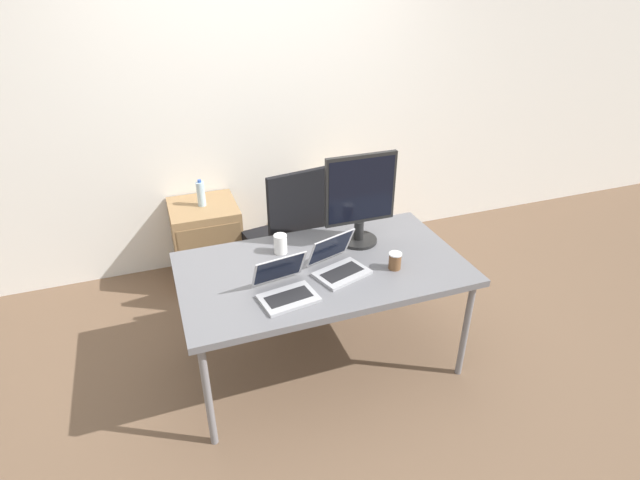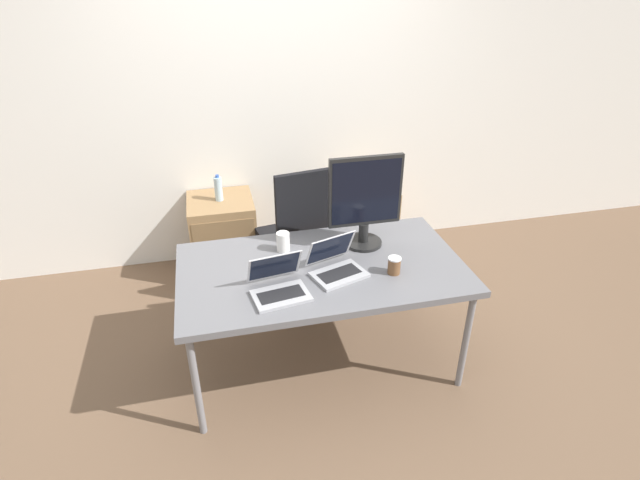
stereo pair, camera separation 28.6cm
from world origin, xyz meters
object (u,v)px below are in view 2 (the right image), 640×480
Objects in this scene: coffee_cup_brown at (394,265)px; cabinet_right at (361,221)px; cabinet_left at (224,236)px; office_chair at (299,249)px; laptop_left at (279,286)px; mouse at (323,255)px; water_bottle at (218,189)px; laptop_right at (336,266)px; monitor at (365,201)px; coffee_cup_white at (283,242)px.

cabinet_right is at bearing 79.37° from coffee_cup_brown.
office_chair is at bearing -44.16° from cabinet_left.
mouse is (0.31, 0.30, -0.03)m from laptop_left.
water_bottle is 0.64× the size of laptop_left.
laptop_right is (0.06, -0.82, 0.35)m from office_chair.
laptop_right reaches higher than water_bottle.
water_bottle is at bearing 128.53° from monitor.
laptop_right is 5.21× the size of mouse.
laptop_left is 0.76m from monitor.
coffee_cup_brown is (0.90, -1.41, 0.04)m from water_bottle.
monitor is 0.55m from coffee_cup_white.
office_chair reaches higher than cabinet_left.
cabinet_right is at bearing 72.42° from monitor.
coffee_cup_white reaches higher than cabinet_left.
laptop_right is at bearing -78.69° from mouse.
coffee_cup_white is (-0.50, 0.03, -0.23)m from monitor.
coffee_cup_brown is at bearing -34.96° from coffee_cup_white.
coffee_cup_white is 1.19× the size of coffee_cup_brown.
monitor is (0.31, -0.54, 0.60)m from office_chair.
mouse is at bearing 101.31° from laptop_right.
monitor is (0.25, 0.28, 0.25)m from laptop_right.
monitor is (-0.33, -1.05, 0.70)m from cabinet_right.
coffee_cup_white is at bearing -71.65° from cabinet_left.
cabinet_right is at bearing 66.33° from laptop_right.
cabinet_right is 3.06× the size of water_bottle.
water_bottle is (-0.52, 0.51, 0.32)m from office_chair.
laptop_left is 0.37m from laptop_right.
laptop_left is at bearing -122.70° from cabinet_right.
cabinet_left is 1.80× the size of laptop_right.
laptop_right reaches higher than coffee_cup_white.
coffee_cup_white reaches higher than cabinet_right.
laptop_left is 2.73× the size of coffee_cup_white.
coffee_cup_white is at bearing 145.04° from coffee_cup_brown.
water_bottle is 1.07m from coffee_cup_white.
mouse is (0.55, -1.15, 0.00)m from water_bottle.
coffee_cup_brown is at bearing -57.39° from water_bottle.
cabinet_right is 1.39m from coffee_cup_white.
cabinet_right is 1.24m from water_bottle.
laptop_right is at bearing 19.32° from laptop_left.
laptop_right is at bearing -131.86° from monitor.
water_bottle is 1.47m from laptop_left.
mouse reaches higher than cabinet_left.
office_chair is 0.86m from monitor.
coffee_cup_white is at bearing -110.45° from office_chair.
office_chair is at bearing -44.29° from water_bottle.
office_chair is 1.71× the size of cabinet_left.
laptop_left is 0.45m from coffee_cup_white.
water_bottle reaches higher than coffee_cup_brown.
coffee_cup_brown is (0.35, -0.26, 0.03)m from mouse.
cabinet_left is 1.96× the size of laptop_left.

